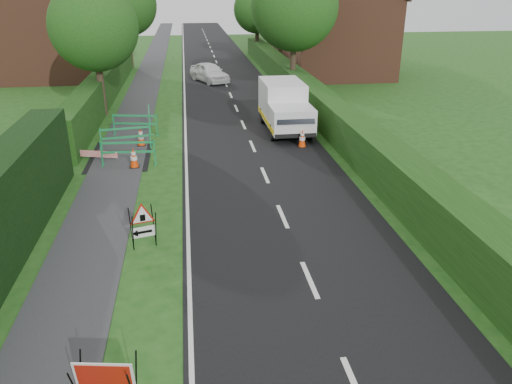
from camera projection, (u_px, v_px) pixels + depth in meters
ground at (207, 315)px, 10.68m from camera, size 120.00×120.00×0.00m
road_surface at (217, 64)px, 42.91m from camera, size 6.00×90.00×0.02m
footpath at (152, 65)px, 42.22m from camera, size 2.00×90.00×0.02m
hedge_west_far at (107, 99)px, 30.11m from camera, size 1.00×24.00×1.80m
hedge_east at (317, 117)px, 26.09m from camera, size 1.20×50.00×1.50m
house_west at (46, 37)px, 35.65m from camera, size 7.50×7.40×7.88m
house_east_a at (338, 35)px, 36.46m from camera, size 7.50×7.40×7.88m
house_east_b at (307, 21)px, 49.35m from camera, size 7.50×7.40×7.88m
tree_nw at (94, 27)px, 24.76m from camera, size 4.40×4.40×6.70m
tree_ne at (294, 7)px, 29.52m from camera, size 5.20×5.20×7.79m
tree_fw at (126, 5)px, 39.22m from camera, size 4.80×4.80×7.24m
tree_fe at (257, 9)px, 44.48m from camera, size 4.20×4.20×6.33m
red_rect_sign at (105, 379)px, 8.29m from camera, size 1.07×0.76×0.85m
triangle_sign at (142, 223)px, 13.01m from camera, size 0.92×0.92×1.11m
works_van at (284, 106)px, 23.49m from camera, size 1.91×4.82×2.19m
traffic_cone_0 at (302, 138)px, 21.27m from camera, size 0.38×0.38×0.79m
traffic_cone_1 at (304, 119)px, 24.20m from camera, size 0.38×0.38×0.79m
traffic_cone_2 at (300, 114)px, 25.22m from camera, size 0.38×0.38×0.79m
traffic_cone_3 at (134, 158)px, 18.94m from camera, size 0.38×0.38×0.79m
traffic_cone_4 at (141, 137)px, 21.46m from camera, size 0.38×0.38×0.79m
ped_barrier_0 at (128, 150)px, 19.05m from camera, size 2.08×0.46×1.00m
ped_barrier_1 at (126, 135)px, 20.86m from camera, size 2.09×0.63×1.00m
ped_barrier_2 at (135, 122)px, 22.83m from camera, size 2.09×0.74×1.00m
ped_barrier_3 at (149, 117)px, 23.73m from camera, size 0.50×2.08×1.00m
redwhite_plank at (100, 165)px, 19.34m from camera, size 1.45×0.45×0.25m
hatchback_car at (209, 72)px, 34.98m from camera, size 2.99×4.18×1.32m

